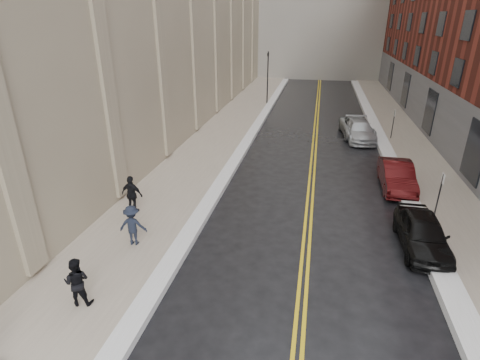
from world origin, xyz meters
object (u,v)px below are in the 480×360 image
at_px(pedestrian_b, 133,225).
at_px(car_maroon, 397,176).
at_px(car_black, 422,233).
at_px(pedestrian_c, 132,195).
at_px(car_silver_near, 360,131).
at_px(car_silver_far, 357,128).
at_px(pedestrian_a, 77,282).

bearing_deg(pedestrian_b, car_maroon, -151.95).
relative_size(car_black, pedestrian_b, 2.46).
distance_m(pedestrian_b, pedestrian_c, 2.66).
xyz_separation_m(car_black, pedestrian_b, (-10.84, -2.18, 0.28)).
distance_m(car_black, car_silver_near, 14.18).
xyz_separation_m(car_silver_near, car_silver_far, (-0.13, 0.89, -0.03)).
bearing_deg(pedestrian_b, car_black, -176.51).
relative_size(car_black, car_silver_far, 0.87).
xyz_separation_m(car_maroon, pedestrian_c, (-12.04, -5.48, 0.33)).
distance_m(car_silver_far, pedestrian_b, 19.67).
height_order(car_silver_near, pedestrian_c, pedestrian_c).
distance_m(car_silver_near, pedestrian_b, 18.96).
bearing_deg(car_silver_far, car_black, -91.82).
relative_size(car_black, car_maroon, 0.95).
xyz_separation_m(car_black, car_maroon, (0.00, 5.67, 0.01)).
height_order(car_black, pedestrian_a, pedestrian_a).
bearing_deg(pedestrian_c, car_black, -174.77).
height_order(car_black, pedestrian_c, pedestrian_c).
bearing_deg(pedestrian_a, pedestrian_c, -91.74).
distance_m(car_black, car_silver_far, 15.07).
bearing_deg(pedestrian_a, car_silver_far, -127.55).
relative_size(car_silver_near, pedestrian_a, 2.90).
height_order(car_silver_near, car_silver_far, car_silver_near).
xyz_separation_m(car_black, car_silver_near, (-1.16, 14.13, -0.01)).
relative_size(car_silver_far, pedestrian_b, 2.84).
relative_size(car_maroon, car_silver_far, 0.91).
bearing_deg(pedestrian_a, car_black, -165.48).
relative_size(pedestrian_a, pedestrian_b, 0.98).
relative_size(car_maroon, pedestrian_a, 2.64).
bearing_deg(pedestrian_c, pedestrian_b, 123.03).
bearing_deg(car_silver_far, pedestrian_b, -125.77).
distance_m(car_maroon, pedestrian_b, 13.38).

